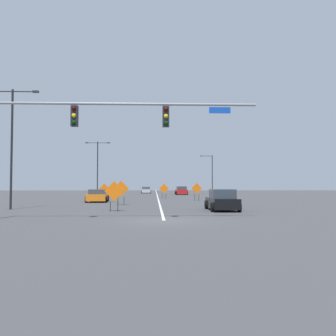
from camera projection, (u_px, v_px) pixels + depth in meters
name	position (u px, v px, depth m)	size (l,w,h in m)	color
ground	(164.00, 221.00, 18.81)	(181.12, 181.12, 0.00)	#444447
road_centre_stripe	(157.00, 194.00, 69.04)	(0.16, 100.62, 0.01)	white
traffic_signal_assembly	(80.00, 125.00, 18.85)	(14.01, 0.44, 6.32)	gray
street_lamp_far_left	(98.00, 164.00, 57.75)	(3.81, 0.24, 8.41)	black
street_lamp_near_right	(211.00, 172.00, 72.86)	(2.45, 0.24, 7.50)	black
street_lamp_mid_left	(12.00, 138.00, 27.24)	(3.80, 0.24, 8.81)	black
construction_sign_median_far	(164.00, 189.00, 48.11)	(1.26, 0.18, 1.91)	orange
construction_sign_right_lane	(114.00, 192.00, 25.16)	(1.35, 0.31, 2.05)	orange
construction_sign_left_shoulder	(121.00, 190.00, 32.81)	(1.38, 0.17, 2.15)	orange
construction_sign_left_lane	(104.00, 189.00, 49.85)	(1.34, 0.14, 1.92)	orange
construction_sign_median_near	(197.00, 189.00, 41.50)	(1.22, 0.32, 1.99)	orange
car_orange_approaching	(98.00, 196.00, 38.60)	(2.36, 4.56, 1.30)	orange
car_silver_mid	(146.00, 190.00, 76.27)	(2.10, 4.27, 1.29)	#B7BABF
car_black_near	(222.00, 201.00, 26.06)	(1.99, 4.35, 1.49)	black
car_red_far	(181.00, 191.00, 64.88)	(2.12, 4.39, 1.44)	red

